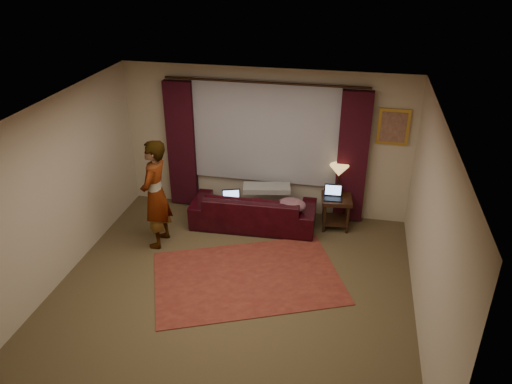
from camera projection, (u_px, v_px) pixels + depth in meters
The scene contains 20 objects.
floor at pixel (232, 292), 7.05m from camera, with size 5.00×5.00×0.01m, color brown.
ceiling at pixel (227, 116), 5.86m from camera, with size 5.00×5.00×0.02m, color silver.
wall_back at pixel (266, 143), 8.63m from camera, with size 5.00×0.02×2.60m, color #C2B296.
wall_front at pixel (157, 352), 4.27m from camera, with size 5.00×0.02×2.60m, color #C2B296.
wall_left at pixel (55, 194), 6.90m from camera, with size 0.02×5.00×2.60m, color #C2B296.
wall_right at pixel (431, 233), 6.00m from camera, with size 0.02×5.00×2.60m, color #C2B296.
sheer_curtain at pixel (265, 133), 8.49m from camera, with size 2.50×0.05×1.80m, color #9A99A1.
drape_left at pixel (182, 145), 8.86m from camera, with size 0.50×0.14×2.30m, color black.
drape_right at pixel (352, 158), 8.32m from camera, with size 0.50×0.14×2.30m, color black.
curtain_rod at pixel (265, 83), 8.05m from camera, with size 0.04×0.04×3.40m, color black.
picture_frame at pixel (393, 127), 8.02m from camera, with size 0.50×0.04×0.60m, color gold.
sofa at pixel (254, 203), 8.51m from camera, with size 2.12×0.92×0.85m, color black.
throw_blanket at pixel (267, 176), 8.46m from camera, with size 0.81×0.32×0.09m, color gray.
clothing_pile at pixel (291, 205), 8.22m from camera, with size 0.48×0.37×0.20m, color #7B4C58.
laptop_sofa at pixel (232, 199), 8.40m from camera, with size 0.31×0.33×0.22m, color black, non-canonical shape.
area_rug at pixel (247, 277), 7.34m from camera, with size 2.68×1.79×0.01m, color maroon.
end_table at pixel (336, 212), 8.51m from camera, with size 0.50×0.50×0.58m, color black.
tiffany_lamp at pixel (338, 179), 8.40m from camera, with size 0.32×0.32×0.51m, color olive, non-canonical shape.
laptop_table at pixel (333, 193), 8.28m from camera, with size 0.30×0.32×0.22m, color black, non-canonical shape.
person at pixel (155, 194), 7.78m from camera, with size 0.52×0.52×1.79m, color gray.
Camera 1 is at (1.47, -5.44, 4.47)m, focal length 35.00 mm.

